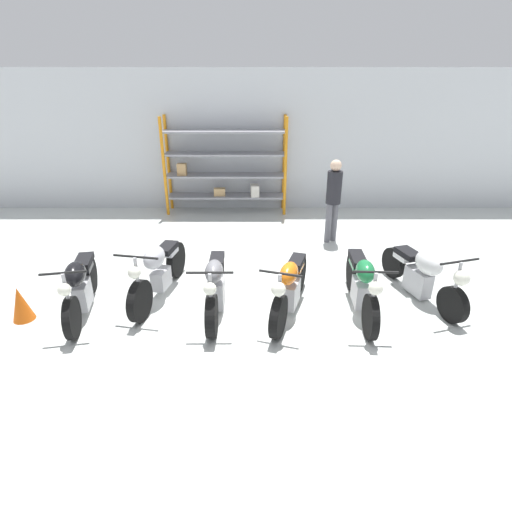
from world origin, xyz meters
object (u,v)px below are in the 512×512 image
(motorcycle_silver, at_px, (160,270))
(motorcycle_grey, at_px, (216,285))
(motorcycle_green, at_px, (363,284))
(motorcycle_orange, at_px, (291,287))
(motorcycle_white, at_px, (424,273))
(person_browsing, at_px, (335,194))
(shelving_rack, at_px, (227,167))
(traffic_cone, at_px, (22,303))
(motorcycle_black, at_px, (81,285))

(motorcycle_silver, relative_size, motorcycle_grey, 1.03)
(motorcycle_silver, xyz_separation_m, motorcycle_green, (3.26, -0.45, -0.02))
(motorcycle_orange, relative_size, motorcycle_white, 0.96)
(person_browsing, bearing_deg, motorcycle_orange, 126.18)
(shelving_rack, height_order, motorcycle_green, shelving_rack)
(person_browsing, bearing_deg, motorcycle_green, 146.84)
(shelving_rack, xyz_separation_m, motorcycle_orange, (1.33, -5.09, -0.78))
(motorcycle_orange, xyz_separation_m, motorcycle_white, (2.23, 0.43, 0.02))
(motorcycle_grey, xyz_separation_m, traffic_cone, (-2.93, -0.32, -0.15))
(person_browsing, relative_size, traffic_cone, 3.31)
(motorcycle_silver, relative_size, motorcycle_orange, 1.09)
(motorcycle_silver, height_order, person_browsing, person_browsing)
(motorcycle_white, height_order, person_browsing, person_browsing)
(shelving_rack, bearing_deg, motorcycle_grey, -88.08)
(motorcycle_silver, height_order, motorcycle_green, motorcycle_silver)
(motorcycle_grey, bearing_deg, motorcycle_black, -88.08)
(shelving_rack, bearing_deg, person_browsing, -40.77)
(motorcycle_black, height_order, traffic_cone, motorcycle_black)
(motorcycle_grey, relative_size, traffic_cone, 3.76)
(motorcycle_black, bearing_deg, motorcycle_silver, 103.20)
(motorcycle_orange, bearing_deg, person_browsing, 176.35)
(motorcycle_silver, bearing_deg, motorcycle_green, 92.79)
(motorcycle_grey, bearing_deg, person_browsing, 140.39)
(motorcycle_grey, relative_size, person_browsing, 1.14)
(motorcycle_grey, xyz_separation_m, motorcycle_green, (2.28, -0.06, 0.04))
(motorcycle_white, relative_size, person_browsing, 1.12)
(motorcycle_white, bearing_deg, motorcycle_silver, -107.10)
(shelving_rack, bearing_deg, motorcycle_green, -64.17)
(motorcycle_green, bearing_deg, motorcycle_orange, -85.98)
(motorcycle_silver, xyz_separation_m, motorcycle_white, (4.37, -0.06, -0.03))
(motorcycle_black, distance_m, motorcycle_grey, 2.09)
(motorcycle_black, height_order, motorcycle_green, motorcycle_green)
(motorcycle_orange, distance_m, traffic_cone, 4.10)
(motorcycle_black, bearing_deg, motorcycle_grey, 82.03)
(shelving_rack, xyz_separation_m, motorcycle_white, (3.56, -4.66, -0.76))
(shelving_rack, relative_size, motorcycle_grey, 1.54)
(traffic_cone, bearing_deg, motorcycle_white, 5.98)
(motorcycle_black, distance_m, motorcycle_white, 5.49)
(traffic_cone, bearing_deg, motorcycle_black, 15.24)
(motorcycle_black, distance_m, motorcycle_orange, 3.25)
(motorcycle_orange, bearing_deg, motorcycle_white, 118.49)
(motorcycle_black, relative_size, person_browsing, 1.08)
(motorcycle_green, bearing_deg, motorcycle_silver, -95.49)
(motorcycle_silver, bearing_deg, motorcycle_grey, 78.70)
(motorcycle_grey, height_order, person_browsing, person_browsing)
(motorcycle_green, height_order, traffic_cone, motorcycle_green)
(shelving_rack, height_order, motorcycle_white, shelving_rack)
(motorcycle_black, bearing_deg, person_browsing, 113.34)
(motorcycle_silver, bearing_deg, motorcycle_white, 99.93)
(traffic_cone, bearing_deg, shelving_rack, 62.60)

